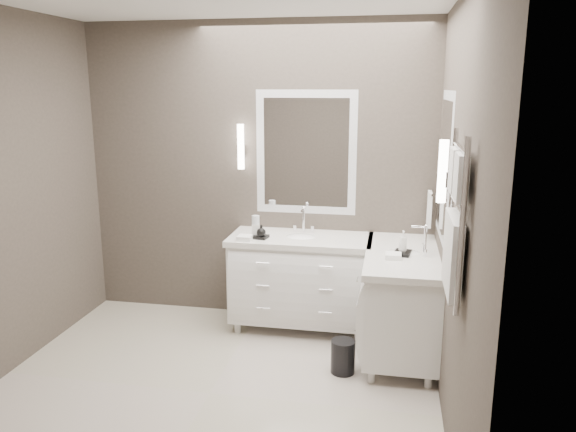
% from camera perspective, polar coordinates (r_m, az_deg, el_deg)
% --- Properties ---
extents(floor, '(3.20, 3.00, 0.01)m').
position_cam_1_polar(floor, '(4.22, -7.93, -17.45)').
color(floor, beige).
rests_on(floor, ground).
extents(wall_back, '(3.20, 0.01, 2.70)m').
position_cam_1_polar(wall_back, '(5.15, -3.13, 4.33)').
color(wall_back, '#473F39').
rests_on(wall_back, floor).
extents(wall_front, '(3.20, 0.01, 2.70)m').
position_cam_1_polar(wall_front, '(2.41, -20.33, -6.70)').
color(wall_front, '#473F39').
rests_on(wall_front, floor).
extents(wall_right, '(0.01, 3.00, 2.70)m').
position_cam_1_polar(wall_right, '(3.55, 16.76, -0.20)').
color(wall_right, '#473F39').
rests_on(wall_right, floor).
extents(vanity_back, '(1.24, 0.59, 0.97)m').
position_cam_1_polar(vanity_back, '(5.00, 1.28, -6.13)').
color(vanity_back, white).
rests_on(vanity_back, floor).
extents(vanity_right, '(0.59, 1.24, 0.97)m').
position_cam_1_polar(vanity_right, '(4.64, 11.45, -7.96)').
color(vanity_right, white).
rests_on(vanity_right, floor).
extents(mirror_back, '(0.90, 0.02, 1.10)m').
position_cam_1_polar(mirror_back, '(5.02, 1.83, 6.43)').
color(mirror_back, white).
rests_on(mirror_back, wall_back).
extents(mirror_right, '(0.02, 0.90, 1.10)m').
position_cam_1_polar(mirror_right, '(4.29, 15.63, 4.83)').
color(mirror_right, white).
rests_on(mirror_right, wall_right).
extents(sconce_back, '(0.06, 0.06, 0.40)m').
position_cam_1_polar(sconce_back, '(5.07, -4.82, 6.94)').
color(sconce_back, white).
rests_on(sconce_back, wall_back).
extents(sconce_right, '(0.06, 0.06, 0.40)m').
position_cam_1_polar(sconce_right, '(3.71, 15.43, 4.27)').
color(sconce_right, white).
rests_on(sconce_right, wall_right).
extents(towel_bar_corner, '(0.03, 0.22, 0.30)m').
position_cam_1_polar(towel_bar_corner, '(4.91, 14.17, 0.76)').
color(towel_bar_corner, white).
rests_on(towel_bar_corner, wall_right).
extents(towel_ladder, '(0.06, 0.58, 0.90)m').
position_cam_1_polar(towel_ladder, '(3.14, 16.56, -1.06)').
color(towel_ladder, white).
rests_on(towel_ladder, wall_right).
extents(waste_bin, '(0.22, 0.22, 0.26)m').
position_cam_1_polar(waste_bin, '(4.40, 5.59, -14.02)').
color(waste_bin, black).
rests_on(waste_bin, floor).
extents(amenity_tray_back, '(0.17, 0.14, 0.02)m').
position_cam_1_polar(amenity_tray_back, '(4.85, -2.99, -2.11)').
color(amenity_tray_back, black).
rests_on(amenity_tray_back, vanity_back).
extents(amenity_tray_right, '(0.15, 0.18, 0.02)m').
position_cam_1_polar(amenity_tray_right, '(4.47, 11.55, -3.69)').
color(amenity_tray_right, black).
rests_on(amenity_tray_right, vanity_right).
extents(water_bottle, '(0.07, 0.07, 0.19)m').
position_cam_1_polar(water_bottle, '(4.86, -3.30, -1.05)').
color(water_bottle, silver).
rests_on(water_bottle, vanity_back).
extents(soap_bottle_a, '(0.07, 0.07, 0.14)m').
position_cam_1_polar(soap_bottle_a, '(4.85, -3.30, -1.11)').
color(soap_bottle_a, white).
rests_on(soap_bottle_a, amenity_tray_back).
extents(soap_bottle_b, '(0.08, 0.08, 0.10)m').
position_cam_1_polar(soap_bottle_b, '(4.80, -2.74, -1.50)').
color(soap_bottle_b, black).
rests_on(soap_bottle_b, amenity_tray_back).
extents(soap_bottle_c, '(0.08, 0.08, 0.17)m').
position_cam_1_polar(soap_bottle_c, '(4.44, 11.61, -2.51)').
color(soap_bottle_c, white).
rests_on(soap_bottle_c, amenity_tray_right).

